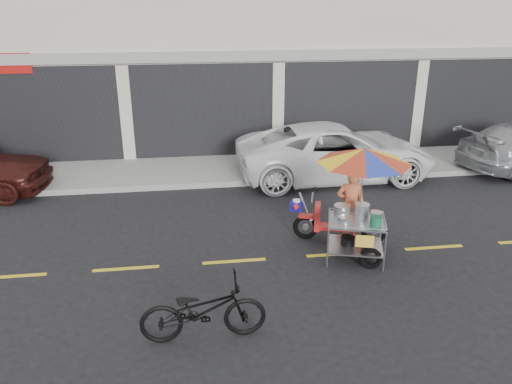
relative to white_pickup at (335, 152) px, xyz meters
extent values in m
plane|color=black|center=(-1.22, -4.37, -0.75)|extent=(90.00, 90.00, 0.00)
cube|color=gray|center=(-1.22, 1.13, -0.67)|extent=(45.00, 3.00, 0.15)
cube|color=beige|center=(-1.22, 6.13, 3.25)|extent=(36.00, 8.00, 8.00)
cube|color=black|center=(-1.22, 2.10, 0.70)|extent=(35.28, 0.06, 2.90)
cube|color=gray|center=(-1.22, 2.08, 2.35)|extent=(36.00, 0.12, 0.30)
cube|color=gold|center=(-1.22, -4.37, -0.75)|extent=(42.00, 0.10, 0.01)
imported|color=white|center=(0.00, 0.00, 0.00)|extent=(5.45, 2.61, 1.50)
imported|color=black|center=(-3.88, -6.57, -0.27)|extent=(1.82, 0.66, 0.95)
torus|color=black|center=(-1.67, -3.60, -0.49)|extent=(0.53, 0.25, 0.53)
torus|color=black|center=(-0.35, -3.99, -0.49)|extent=(0.53, 0.25, 0.53)
cylinder|color=#9EA0A5|center=(-1.67, -3.60, -0.49)|extent=(0.14, 0.09, 0.13)
cylinder|color=#9EA0A5|center=(-0.35, -3.99, -0.49)|extent=(0.14, 0.09, 0.13)
cube|color=red|center=(-1.67, -3.60, -0.24)|extent=(0.31, 0.19, 0.07)
cylinder|color=#9EA0A5|center=(-1.67, -3.60, -0.10)|extent=(0.34, 0.14, 0.74)
cube|color=red|center=(-1.45, -3.67, -0.24)|extent=(0.19, 0.33, 0.55)
cube|color=red|center=(-1.05, -3.78, -0.45)|extent=(0.78, 0.46, 0.07)
cube|color=red|center=(-0.66, -3.90, -0.24)|extent=(0.73, 0.43, 0.37)
cube|color=black|center=(-0.74, -3.87, -0.03)|extent=(0.64, 0.38, 0.09)
cylinder|color=#9EA0A5|center=(-1.57, -3.63, 0.17)|extent=(0.18, 0.50, 0.03)
sphere|color=black|center=(-1.46, -3.47, 0.28)|extent=(0.09, 0.09, 0.09)
cylinder|color=white|center=(-1.57, -3.63, -0.31)|extent=(0.14, 0.14, 0.05)
cube|color=navy|center=(-1.87, -3.54, -0.03)|extent=(0.29, 0.26, 0.18)
cylinder|color=white|center=(-1.87, -3.54, 0.08)|extent=(0.18, 0.18, 0.05)
cone|color=red|center=(-1.91, -3.69, -0.01)|extent=(0.22, 0.24, 0.17)
torus|color=black|center=(-0.78, -4.97, -0.55)|extent=(0.43, 0.21, 0.42)
cylinder|color=#9EA0A5|center=(-1.56, -4.84, -0.36)|extent=(0.04, 0.04, 0.78)
cylinder|color=#9EA0A5|center=(-1.32, -4.04, -0.36)|extent=(0.04, 0.04, 0.78)
cylinder|color=#9EA0A5|center=(-0.58, -5.12, -0.36)|extent=(0.04, 0.04, 0.78)
cylinder|color=#9EA0A5|center=(-0.35, -4.33, -0.36)|extent=(0.04, 0.04, 0.78)
cube|color=#9EA0A5|center=(-0.95, -4.58, -0.47)|extent=(1.21, 1.08, 0.03)
cube|color=#9EA0A5|center=(-0.95, -4.58, 0.03)|extent=(1.21, 1.08, 0.04)
cylinder|color=#9EA0A5|center=(-1.07, -4.98, 0.09)|extent=(0.98, 0.31, 0.02)
cylinder|color=#9EA0A5|center=(-0.84, -4.18, 0.09)|extent=(0.98, 0.31, 0.02)
cylinder|color=#9EA0A5|center=(-1.44, -4.44, 0.09)|extent=(0.26, 0.80, 0.02)
cylinder|color=#9EA0A5|center=(-0.47, -4.72, 0.09)|extent=(0.26, 0.80, 0.02)
cylinder|color=#9EA0A5|center=(-0.84, -4.18, -0.47)|extent=(0.23, 0.67, 0.04)
cylinder|color=#9EA0A5|center=(-0.84, -4.18, -0.01)|extent=(0.23, 0.67, 0.04)
cube|color=gold|center=(-0.94, -5.05, -0.15)|extent=(0.31, 0.11, 0.23)
cylinder|color=#B7B7BC|center=(-1.17, -4.33, 0.15)|extent=(0.38, 0.38, 0.19)
cylinder|color=#B7B7BC|center=(-0.81, -4.41, 0.17)|extent=(0.35, 0.35, 0.23)
cylinder|color=#B7B7BC|center=(-0.60, -4.64, 0.13)|extent=(0.27, 0.27, 0.15)
cylinder|color=#B7B7BC|center=(-1.22, -4.68, 0.11)|extent=(0.31, 0.31, 0.12)
cylinder|color=#176240|center=(-0.71, -4.89, 0.15)|extent=(0.25, 0.25, 0.20)
cylinder|color=black|center=(-1.08, -4.54, -0.38)|extent=(0.32, 0.32, 0.17)
cylinder|color=black|center=(-0.73, -4.65, -0.39)|extent=(0.27, 0.27, 0.15)
cylinder|color=#9EA0A5|center=(-0.88, -4.51, 0.72)|extent=(0.03, 0.03, 1.38)
sphere|color=#9EA0A5|center=(-0.88, -4.51, 1.43)|extent=(0.06, 0.06, 0.06)
imported|color=#D3643D|center=(-0.83, -3.85, 0.03)|extent=(0.65, 0.52, 1.56)
camera|label=1|loc=(-3.98, -12.66, 3.87)|focal=35.00mm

